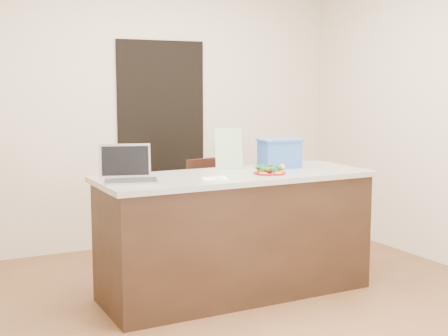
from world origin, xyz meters
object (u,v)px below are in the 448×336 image
plate (269,173)px  napkin (215,178)px  blue_box (279,153)px  laptop (128,171)px  yogurt_bottle (282,168)px  chair (212,207)px  island (236,234)px

plate → napkin: size_ratio=1.42×
blue_box → laptop: bearing=-167.2°
napkin → yogurt_bottle: bearing=3.4°
plate → laptop: 1.05m
plate → chair: chair is taller
napkin → chair: size_ratio=0.18×
laptop → chair: (0.96, 0.66, -0.45)m
plate → chair: bearing=95.5°
island → plate: plate is taller
island → plate: bearing=-30.4°
napkin → chair: (0.39, 0.82, -0.39)m
napkin → blue_box: (0.73, 0.30, 0.11)m
laptop → napkin: bearing=0.9°
chair → blue_box: bearing=-68.1°
napkin → chair: 0.99m
blue_box → chair: blue_box is taller
napkin → blue_box: bearing=22.8°
plate → blue_box: bearing=46.8°
laptop → blue_box: size_ratio=1.20×
island → laptop: laptop is taller
napkin → plate: bearing=3.2°
plate → napkin: bearing=-176.8°
napkin → chair: chair is taller
laptop → chair: size_ratio=0.43×
plate → napkin: plate is taller
laptop → island: bearing=16.0°
chair → yogurt_bottle: bearing=-87.5°
island → blue_box: (0.48, 0.15, 0.57)m
island → yogurt_bottle: (0.33, -0.12, 0.49)m
napkin → yogurt_bottle: (0.58, 0.03, 0.03)m
laptop → blue_box: laptop is taller
plate → napkin: (-0.46, -0.03, -0.01)m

